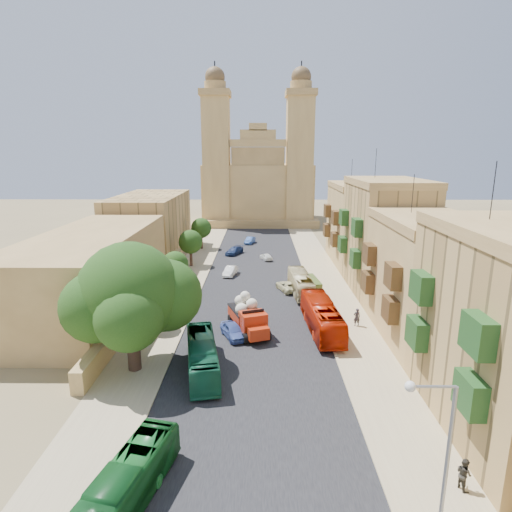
{
  "coord_description": "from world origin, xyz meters",
  "views": [
    {
      "loc": [
        0.5,
        -27.08,
        16.92
      ],
      "look_at": [
        0.0,
        26.0,
        4.0
      ],
      "focal_mm": 30.0,
      "sensor_mm": 36.0,
      "label": 1
    }
  ],
  "objects_px": {
    "church": "(258,183)",
    "car_blue_a": "(233,331)",
    "street_tree_a": "(151,300)",
    "car_blue_b": "(250,240)",
    "street_tree_c": "(190,242)",
    "bus_green_south": "(124,488)",
    "car_white_a": "(230,271)",
    "street_tree_b": "(175,265)",
    "street_tree_d": "(201,228)",
    "olive_pickup": "(309,287)",
    "red_truck": "(248,315)",
    "pedestrian_a": "(357,317)",
    "ficus_tree": "(131,296)",
    "bus_green_north": "(202,356)",
    "pedestrian_b": "(464,474)",
    "bus_cream_east": "(301,283)",
    "streetlamp": "(437,449)",
    "car_cream": "(287,286)",
    "car_white_b": "(266,257)",
    "pedestrian_c": "(326,303)",
    "bus_red_east": "(322,317)"
  },
  "relations": [
    {
      "from": "streetlamp",
      "to": "bus_green_north",
      "type": "distance_m",
      "value": 20.02
    },
    {
      "from": "bus_green_north",
      "to": "pedestrian_b",
      "type": "xyz_separation_m",
      "value": [
        15.04,
        -12.07,
        -0.42
      ]
    },
    {
      "from": "pedestrian_c",
      "to": "car_blue_b",
      "type": "bearing_deg",
      "value": -151.94
    },
    {
      "from": "street_tree_b",
      "to": "street_tree_d",
      "type": "distance_m",
      "value": 24.0
    },
    {
      "from": "church",
      "to": "olive_pickup",
      "type": "xyz_separation_m",
      "value": [
        6.5,
        -55.92,
        -8.56
      ]
    },
    {
      "from": "bus_cream_east",
      "to": "car_blue_b",
      "type": "xyz_separation_m",
      "value": [
        -6.95,
        29.48,
        -0.67
      ]
    },
    {
      "from": "olive_pickup",
      "to": "car_cream",
      "type": "bearing_deg",
      "value": 151.57
    },
    {
      "from": "bus_cream_east",
      "to": "bus_green_north",
      "type": "bearing_deg",
      "value": 60.26
    },
    {
      "from": "street_tree_a",
      "to": "car_blue_b",
      "type": "bearing_deg",
      "value": 78.06
    },
    {
      "from": "car_white_a",
      "to": "street_tree_b",
      "type": "bearing_deg",
      "value": -121.21
    },
    {
      "from": "church",
      "to": "ficus_tree",
      "type": "distance_m",
      "value": 75.27
    },
    {
      "from": "red_truck",
      "to": "pedestrian_a",
      "type": "relative_size",
      "value": 3.74
    },
    {
      "from": "church",
      "to": "pedestrian_c",
      "type": "xyz_separation_m",
      "value": [
        7.77,
        -61.54,
        -8.62
      ]
    },
    {
      "from": "street_tree_d",
      "to": "bus_cream_east",
      "type": "xyz_separation_m",
      "value": [
        15.53,
        -24.91,
        -2.46
      ]
    },
    {
      "from": "streetlamp",
      "to": "car_cream",
      "type": "distance_m",
      "value": 36.56
    },
    {
      "from": "street_tree_c",
      "to": "bus_cream_east",
      "type": "height_order",
      "value": "street_tree_c"
    },
    {
      "from": "street_tree_a",
      "to": "car_blue_a",
      "type": "height_order",
      "value": "street_tree_a"
    },
    {
      "from": "bus_green_south",
      "to": "pedestrian_c",
      "type": "relative_size",
      "value": 4.8
    },
    {
      "from": "bus_green_south",
      "to": "pedestrian_c",
      "type": "xyz_separation_m",
      "value": [
        13.77,
        26.9,
        -0.3
      ]
    },
    {
      "from": "car_white_a",
      "to": "red_truck",
      "type": "bearing_deg",
      "value": -69.39
    },
    {
      "from": "bus_red_east",
      "to": "bus_cream_east",
      "type": "height_order",
      "value": "bus_red_east"
    },
    {
      "from": "car_white_a",
      "to": "car_blue_b",
      "type": "height_order",
      "value": "car_white_a"
    },
    {
      "from": "olive_pickup",
      "to": "bus_green_south",
      "type": "relative_size",
      "value": 0.58
    },
    {
      "from": "church",
      "to": "car_white_b",
      "type": "xyz_separation_m",
      "value": [
        1.49,
        -38.8,
        -8.97
      ]
    },
    {
      "from": "car_white_a",
      "to": "car_white_b",
      "type": "distance_m",
      "value": 10.36
    },
    {
      "from": "street_tree_b",
      "to": "street_tree_d",
      "type": "bearing_deg",
      "value": 90.0
    },
    {
      "from": "bus_green_north",
      "to": "bus_green_south",
      "type": "bearing_deg",
      "value": -108.54
    },
    {
      "from": "church",
      "to": "car_blue_a",
      "type": "bearing_deg",
      "value": -91.66
    },
    {
      "from": "street_tree_c",
      "to": "bus_green_south",
      "type": "bearing_deg",
      "value": -85.01
    },
    {
      "from": "bus_green_south",
      "to": "church",
      "type": "bearing_deg",
      "value": 99.47
    },
    {
      "from": "street_tree_c",
      "to": "car_cream",
      "type": "xyz_separation_m",
      "value": [
        13.95,
        -11.92,
        -3.13
      ]
    },
    {
      "from": "car_blue_b",
      "to": "bus_red_east",
      "type": "bearing_deg",
      "value": -64.28
    },
    {
      "from": "ficus_tree",
      "to": "bus_green_north",
      "type": "bearing_deg",
      "value": -2.99
    },
    {
      "from": "red_truck",
      "to": "car_white_b",
      "type": "xyz_separation_m",
      "value": [
        2.08,
        28.43,
        -1.13
      ]
    },
    {
      "from": "street_tree_c",
      "to": "church",
      "type": "bearing_deg",
      "value": 76.79
    },
    {
      "from": "street_tree_c",
      "to": "red_truck",
      "type": "relative_size",
      "value": 0.81
    },
    {
      "from": "pedestrian_c",
      "to": "street_tree_a",
      "type": "bearing_deg",
      "value": -60.52
    },
    {
      "from": "ficus_tree",
      "to": "car_white_a",
      "type": "xyz_separation_m",
      "value": [
        5.74,
        26.82,
        -5.51
      ]
    },
    {
      "from": "car_blue_a",
      "to": "pedestrian_a",
      "type": "relative_size",
      "value": 2.16
    },
    {
      "from": "street_tree_a",
      "to": "bus_red_east",
      "type": "xyz_separation_m",
      "value": [
        16.5,
        -0.33,
        -1.53
      ]
    },
    {
      "from": "car_white_a",
      "to": "pedestrian_b",
      "type": "relative_size",
      "value": 2.17
    },
    {
      "from": "bus_cream_east",
      "to": "pedestrian_b",
      "type": "height_order",
      "value": "bus_cream_east"
    },
    {
      "from": "ficus_tree",
      "to": "red_truck",
      "type": "height_order",
      "value": "ficus_tree"
    },
    {
      "from": "street_tree_c",
      "to": "bus_green_south",
      "type": "relative_size",
      "value": 0.65
    },
    {
      "from": "street_tree_d",
      "to": "olive_pickup",
      "type": "height_order",
      "value": "street_tree_d"
    },
    {
      "from": "bus_green_south",
      "to": "car_blue_a",
      "type": "height_order",
      "value": "bus_green_south"
    },
    {
      "from": "streetlamp",
      "to": "street_tree_b",
      "type": "bearing_deg",
      "value": 116.21
    },
    {
      "from": "ficus_tree",
      "to": "pedestrian_a",
      "type": "bearing_deg",
      "value": 24.5
    },
    {
      "from": "olive_pickup",
      "to": "bus_green_north",
      "type": "relative_size",
      "value": 0.53
    },
    {
      "from": "car_white_a",
      "to": "car_blue_b",
      "type": "xyz_separation_m",
      "value": [
        2.25,
        21.74,
        -0.02
      ]
    }
  ]
}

